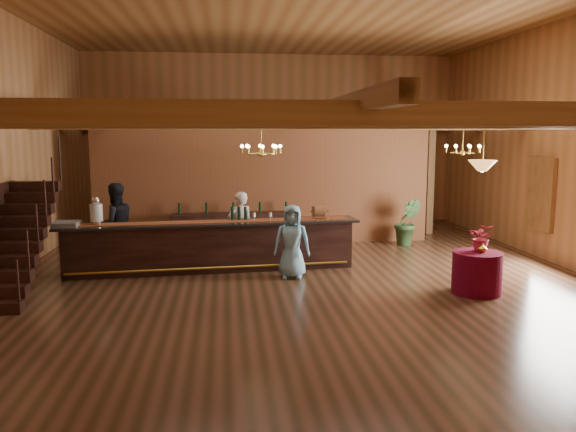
{
  "coord_description": "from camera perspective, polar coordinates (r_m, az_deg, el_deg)",
  "views": [
    {
      "loc": [
        -1.52,
        -11.53,
        3.0
      ],
      "look_at": [
        -0.2,
        0.37,
        1.21
      ],
      "focal_mm": 35.0,
      "sensor_mm": 36.0,
      "label": 1
    }
  ],
  "objects": [
    {
      "name": "tasting_bar",
      "position": [
        12.36,
        -7.75,
        -3.02
      ],
      "size": [
        6.51,
        1.3,
        1.09
      ],
      "rotation": [
        0.0,
        0.0,
        0.08
      ],
      "color": "#371A15",
      "rests_on": "floor"
    },
    {
      "name": "bar_bottle_2",
      "position": [
        12.43,
        -4.34,
        0.28
      ],
      "size": [
        0.07,
        0.07,
        0.3
      ],
      "primitive_type": "cylinder",
      "color": "black",
      "rests_on": "tasting_bar"
    },
    {
      "name": "ceiling",
      "position": [
        11.9,
        1.22,
        20.62
      ],
      "size": [
        14.0,
        14.0,
        0.0
      ],
      "primitive_type": "plane",
      "rotation": [
        3.14,
        0.0,
        0.0
      ],
      "color": "#A2733B",
      "rests_on": "wall_back"
    },
    {
      "name": "guest",
      "position": [
        11.61,
        0.41,
        -2.61
      ],
      "size": [
        0.82,
        0.6,
        1.53
      ],
      "primitive_type": "imported",
      "rotation": [
        0.0,
        0.0,
        -0.16
      ],
      "color": "#72ACCE",
      "rests_on": "floor"
    },
    {
      "name": "floor_plant",
      "position": [
        15.3,
        12.04,
        -0.59
      ],
      "size": [
        0.81,
        0.71,
        1.27
      ],
      "primitive_type": "imported",
      "rotation": [
        0.0,
        0.0,
        -0.23
      ],
      "color": "#2C4B24",
      "rests_on": "floor"
    },
    {
      "name": "beam_grid",
      "position": [
        12.14,
        0.87,
        9.63
      ],
      "size": [
        11.9,
        13.9,
        0.39
      ],
      "color": "olive",
      "rests_on": "wall_left"
    },
    {
      "name": "wall_right",
      "position": [
        13.77,
        26.95,
        6.54
      ],
      "size": [
        0.1,
        14.0,
        5.5
      ],
      "primitive_type": "cube",
      "color": "#B77A4A",
      "rests_on": "floor"
    },
    {
      "name": "window_right_back",
      "position": [
        14.66,
        24.35,
        2.06
      ],
      "size": [
        0.12,
        1.05,
        1.75
      ],
      "primitive_type": "cube",
      "color": "white",
      "rests_on": "wall_right"
    },
    {
      "name": "beverage_dispenser",
      "position": [
        12.4,
        -18.91,
        0.46
      ],
      "size": [
        0.26,
        0.26,
        0.6
      ],
      "color": "silver",
      "rests_on": "tasting_bar"
    },
    {
      "name": "table_vase",
      "position": [
        11.02,
        19.15,
        -2.82
      ],
      "size": [
        0.17,
        0.17,
        0.28
      ],
      "primitive_type": "imported",
      "rotation": [
        0.0,
        0.0,
        0.3
      ],
      "color": "gold",
      "rests_on": "round_table"
    },
    {
      "name": "backroom_boxes",
      "position": [
        17.26,
        -2.19,
        0.25
      ],
      "size": [
        4.1,
        0.6,
        1.1
      ],
      "color": "#371A15",
      "rests_on": "floor"
    },
    {
      "name": "floor",
      "position": [
        12.01,
        1.14,
        -5.97
      ],
      "size": [
        14.0,
        14.0,
        0.0
      ],
      "primitive_type": "plane",
      "color": "#563324",
      "rests_on": "ground"
    },
    {
      "name": "wall_front",
      "position": [
        4.79,
        12.2,
        5.31
      ],
      "size": [
        12.0,
        0.1,
        5.5
      ],
      "primitive_type": "cube",
      "color": "#B77A4A",
      "rests_on": "floor"
    },
    {
      "name": "chandelier_left",
      "position": [
        11.25,
        -2.74,
        6.82
      ],
      "size": [
        0.8,
        0.8,
        0.68
      ],
      "color": "gold",
      "rests_on": "beam_grid"
    },
    {
      "name": "wall_back",
      "position": [
        18.6,
        -1.66,
        7.72
      ],
      "size": [
        12.0,
        0.1,
        5.5
      ],
      "primitive_type": "cube",
      "color": "#B77A4A",
      "rests_on": "floor"
    },
    {
      "name": "bar_bottle_0",
      "position": [
        12.4,
        -5.66,
        0.24
      ],
      "size": [
        0.07,
        0.07,
        0.3
      ],
      "primitive_type": "cylinder",
      "color": "black",
      "rests_on": "tasting_bar"
    },
    {
      "name": "pendant_lamp",
      "position": [
        10.85,
        19.14,
        4.87
      ],
      "size": [
        0.52,
        0.52,
        0.9
      ],
      "color": "gold",
      "rests_on": "beam_grid"
    },
    {
      "name": "glass_rack_tray",
      "position": [
        12.43,
        -21.58,
        -0.77
      ],
      "size": [
        0.5,
        0.5,
        0.1
      ],
      "primitive_type": "cube",
      "color": "gray",
      "rests_on": "tasting_bar"
    },
    {
      "name": "backbar_shelf",
      "position": [
        14.89,
        -5.53,
        -1.4
      ],
      "size": [
        3.24,
        0.87,
        0.9
      ],
      "primitive_type": "cube",
      "rotation": [
        0.0,
        0.0,
        0.12
      ],
      "color": "#371A15",
      "rests_on": "floor"
    },
    {
      "name": "bartender",
      "position": [
        12.97,
        -4.88,
        -1.17
      ],
      "size": [
        0.71,
        0.58,
        1.66
      ],
      "primitive_type": "imported",
      "rotation": [
        0.0,
        0.0,
        3.49
      ],
      "color": "silver",
      "rests_on": "floor"
    },
    {
      "name": "partition_wall",
      "position": [
        15.14,
        -2.45,
        2.99
      ],
      "size": [
        9.0,
        0.18,
        3.1
      ],
      "primitive_type": "cube",
      "color": "brown",
      "rests_on": "floor"
    },
    {
      "name": "raffle_drum",
      "position": [
        12.54,
        3.21,
        0.48
      ],
      "size": [
        0.34,
        0.24,
        0.3
      ],
      "color": "brown",
      "rests_on": "tasting_bar"
    },
    {
      "name": "staircase",
      "position": [
        11.66,
        -25.95,
        -2.25
      ],
      "size": [
        1.0,
        2.8,
        2.0
      ],
      "color": "#371A15",
      "rests_on": "floor"
    },
    {
      "name": "bar_bottle_1",
      "position": [
        12.42,
        -4.99,
        0.26
      ],
      "size": [
        0.07,
        0.07,
        0.3
      ],
      "primitive_type": "cylinder",
      "color": "black",
      "rests_on": "tasting_bar"
    },
    {
      "name": "round_table",
      "position": [
        11.14,
        18.64,
        -5.48
      ],
      "size": [
        0.91,
        0.91,
        0.79
      ],
      "primitive_type": "cylinder",
      "color": "#5C0320",
      "rests_on": "floor"
    },
    {
      "name": "staff_second",
      "position": [
        13.2,
        -17.13,
        -0.85
      ],
      "size": [
        1.15,
        1.06,
        1.88
      ],
      "primitive_type": "imported",
      "rotation": [
        0.0,
        0.0,
        3.64
      ],
      "color": "black",
      "rests_on": "floor"
    },
    {
      "name": "table_flowers",
      "position": [
        11.16,
        19.1,
        -2.05
      ],
      "size": [
        0.59,
        0.56,
        0.52
      ],
      "primitive_type": "imported",
      "rotation": [
        0.0,
        0.0,
        -0.43
      ],
      "color": "#C5294D",
      "rests_on": "round_table"
    },
    {
      "name": "chandelier_right",
      "position": [
        13.14,
        17.31,
        6.56
      ],
      "size": [
        0.8,
        0.8,
        0.71
      ],
      "color": "gold",
      "rests_on": "beam_grid"
    },
    {
      "name": "support_posts",
      "position": [
        11.23,
        1.49,
        1.33
      ],
      "size": [
        9.2,
        10.2,
        3.2
      ],
      "color": "olive",
      "rests_on": "floor"
    }
  ]
}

